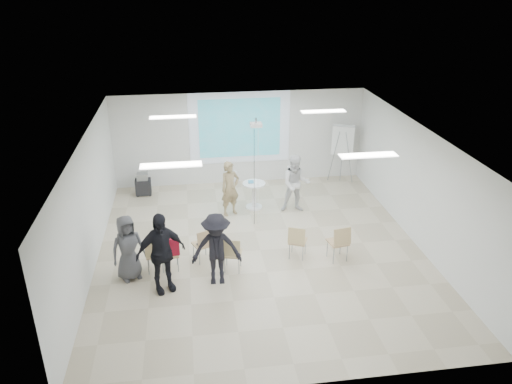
{
  "coord_description": "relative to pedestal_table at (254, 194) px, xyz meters",
  "views": [
    {
      "loc": [
        -1.64,
        -10.72,
        6.46
      ],
      "look_at": [
        0.0,
        0.8,
        1.25
      ],
      "focal_mm": 35.0,
      "sensor_mm": 36.0,
      "label": 1
    }
  ],
  "objects": [
    {
      "name": "ceiling_projector",
      "position": [
        -0.07,
        -0.95,
        2.23
      ],
      "size": [
        0.3,
        0.25,
        3.0
      ],
      "color": "white",
      "rests_on": "ceiling"
    },
    {
      "name": "pedestal_table",
      "position": [
        0.0,
        0.0,
        0.0
      ],
      "size": [
        0.72,
        0.72,
        0.82
      ],
      "rotation": [
        0.0,
        0.0,
        -0.1
      ],
      "color": "white",
      "rests_on": "floor"
    },
    {
      "name": "fluor_panel_ne",
      "position": [
        1.83,
        -0.44,
        2.51
      ],
      "size": [
        1.2,
        0.3,
        0.02
      ],
      "primitive_type": "cube",
      "color": "white",
      "rests_on": "ceiling"
    },
    {
      "name": "player_left",
      "position": [
        -0.72,
        -0.3,
        0.45
      ],
      "size": [
        0.79,
        0.69,
        1.81
      ],
      "primitive_type": "imported",
      "rotation": [
        0.0,
        0.0,
        0.45
      ],
      "color": "#99845D",
      "rests_on": "floor"
    },
    {
      "name": "wall_right",
      "position": [
        3.88,
        -2.44,
        1.04
      ],
      "size": [
        0.1,
        9.0,
        3.0
      ],
      "primitive_type": "cube",
      "color": "silver",
      "rests_on": "floor"
    },
    {
      "name": "audience_outer",
      "position": [
        -3.29,
        -3.22,
        0.41
      ],
      "size": [
        1.01,
        0.88,
        1.74
      ],
      "primitive_type": "imported",
      "rotation": [
        0.0,
        0.0,
        0.46
      ],
      "color": "#515156",
      "rests_on": "floor"
    },
    {
      "name": "audience_mid",
      "position": [
        -1.34,
        -3.68,
        0.51
      ],
      "size": [
        1.28,
        0.75,
        1.93
      ],
      "primitive_type": "imported",
      "rotation": [
        0.0,
        0.0,
        -0.05
      ],
      "color": "black",
      "rests_on": "floor"
    },
    {
      "name": "floor",
      "position": [
        -0.17,
        -2.44,
        -0.51
      ],
      "size": [
        8.0,
        9.0,
        0.1
      ],
      "primitive_type": "cube",
      "color": "beige",
      "rests_on": "ground"
    },
    {
      "name": "controller_left",
      "position": [
        -0.54,
        -0.05,
        0.74
      ],
      "size": [
        0.1,
        0.14,
        0.04
      ],
      "primitive_type": "cube",
      "rotation": [
        0.0,
        0.0,
        0.45
      ],
      "color": "white",
      "rests_on": "player_left"
    },
    {
      "name": "flipchart_easel",
      "position": [
        3.11,
        1.6,
        0.96
      ],
      "size": [
        0.78,
        0.62,
        1.93
      ],
      "rotation": [
        0.0,
        0.0,
        -0.39
      ],
      "color": "gray",
      "rests_on": "floor"
    },
    {
      "name": "fluor_panel_nw",
      "position": [
        -2.17,
        -0.44,
        2.51
      ],
      "size": [
        1.2,
        0.3,
        0.02
      ],
      "primitive_type": "cube",
      "color": "white",
      "rests_on": "ceiling"
    },
    {
      "name": "wall_back",
      "position": [
        -0.17,
        2.11,
        1.04
      ],
      "size": [
        8.0,
        0.1,
        3.0
      ],
      "primitive_type": "cube",
      "color": "silver",
      "rests_on": "floor"
    },
    {
      "name": "chair_left_inner",
      "position": [
        -1.6,
        -2.76,
        0.06
      ],
      "size": [
        0.54,
        0.56,
        0.86
      ],
      "rotation": [
        0.0,
        0.0,
        0.42
      ],
      "color": "tan",
      "rests_on": "floor"
    },
    {
      "name": "chair_right_inner",
      "position": [
        0.64,
        -2.94,
        0.06
      ],
      "size": [
        0.55,
        0.57,
        0.88
      ],
      "rotation": [
        0.0,
        0.0,
        -0.41
      ],
      "color": "tan",
      "rests_on": "floor"
    },
    {
      "name": "audience_left",
      "position": [
        -2.53,
        -3.8,
        0.61
      ],
      "size": [
        1.43,
        1.15,
        2.13
      ],
      "primitive_type": "imported",
      "rotation": [
        0.0,
        0.0,
        0.38
      ],
      "color": "black",
      "rests_on": "floor"
    },
    {
      "name": "av_cart",
      "position": [
        -3.29,
        1.43,
        -0.13
      ],
      "size": [
        0.49,
        0.39,
        0.71
      ],
      "rotation": [
        0.0,
        0.0,
        0.03
      ],
      "color": "black",
      "rests_on": "floor"
    },
    {
      "name": "ceiling",
      "position": [
        -0.17,
        -2.44,
        2.59
      ],
      "size": [
        8.0,
        9.0,
        0.1
      ],
      "primitive_type": "cube",
      "color": "white",
      "rests_on": "wall_back"
    },
    {
      "name": "fluor_panel_se",
      "position": [
        1.83,
        -3.94,
        2.51
      ],
      "size": [
        1.2,
        0.3,
        0.02
      ],
      "primitive_type": "cube",
      "color": "white",
      "rests_on": "ceiling"
    },
    {
      "name": "player_right",
      "position": [
        1.16,
        -0.35,
        0.49
      ],
      "size": [
        0.98,
        0.82,
        1.88
      ],
      "primitive_type": "imported",
      "rotation": [
        0.0,
        0.0,
        -0.11
      ],
      "color": "white",
      "rests_on": "floor"
    },
    {
      "name": "chair_left_mid",
      "position": [
        -2.37,
        -3.07,
        0.02
      ],
      "size": [
        0.41,
        0.44,
        0.8
      ],
      "rotation": [
        0.0,
        0.0,
        0.09
      ],
      "color": "tan",
      "rests_on": "floor"
    },
    {
      "name": "chair_center",
      "position": [
        -0.96,
        -3.3,
        0.06
      ],
      "size": [
        0.5,
        0.52,
        0.88
      ],
      "rotation": [
        0.0,
        0.0,
        -0.23
      ],
      "color": "tan",
      "rests_on": "floor"
    },
    {
      "name": "red_jacket",
      "position": [
        -2.38,
        -3.22,
        0.26
      ],
      "size": [
        0.46,
        0.14,
        0.43
      ],
      "primitive_type": "cube",
      "rotation": [
        0.0,
        0.0,
        0.09
      ],
      "color": "maroon",
      "rests_on": "chair_left_mid"
    },
    {
      "name": "chair_right_far",
      "position": [
        1.62,
        -3.19,
        0.1
      ],
      "size": [
        0.51,
        0.54,
        0.94
      ],
      "rotation": [
        0.0,
        0.0,
        0.17
      ],
      "color": "tan",
      "rests_on": "floor"
    },
    {
      "name": "fluor_panel_sw",
      "position": [
        -2.17,
        -3.94,
        2.51
      ],
      "size": [
        1.2,
        0.3,
        0.02
      ],
      "primitive_type": "cube",
      "color": "white",
      "rests_on": "ceiling"
    },
    {
      "name": "projection_halo",
      "position": [
        -0.17,
        2.04,
        1.39
      ],
      "size": [
        3.2,
        0.01,
        2.3
      ],
      "primitive_type": "cube",
      "color": "silver",
      "rests_on": "wall_back"
    },
    {
      "name": "chair_far_left",
      "position": [
        -2.73,
        -3.06,
        0.06
      ],
      "size": [
        0.43,
        0.46,
        0.87
      ],
      "rotation": [
        0.0,
        0.0,
        0.05
      ],
      "color": "tan",
      "rests_on": "floor"
    },
    {
      "name": "projection_image",
      "position": [
        -0.17,
        2.03,
        1.39
      ],
      "size": [
        2.6,
        0.01,
        1.9
      ],
      "primitive_type": "cube",
      "color": "teal",
      "rests_on": "wall_back"
    },
    {
      "name": "controller_right",
      "position": [
        0.98,
        -0.1,
        0.81
      ],
      "size": [
        0.06,
        0.13,
        0.04
      ],
      "primitive_type": "cube",
      "rotation": [
        0.0,
        0.0,
        -0.11
      ],
      "color": "white",
      "rests_on": "player_right"
    },
    {
      "name": "laptop",
      "position": [
        -1.63,
        -2.67,
        0.01
      ],
      "size": [
        0.38,
        0.34,
        0.02
      ],
      "primitive_type": "imported",
      "rotation": [
        0.0,
        0.0,
        3.56
      ],
      "color": "black",
      "rests_on": "chair_left_inner"
    },
    {
      "name": "wall_left",
      "position": [
        -4.22,
        -2.44,
        1.04
      ],
      "size": [
        0.1,
        9.0,
        3.0
      ],
      "primitive_type": "cube",
      "color": "silver",
      "rests_on": "floor"
    }
  ]
}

